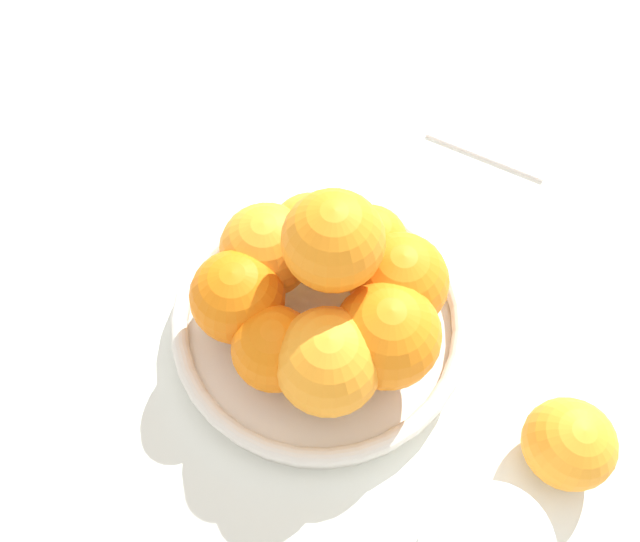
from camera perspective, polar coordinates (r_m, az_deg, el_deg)
The scene contains 5 objects.
ground_plane at distance 0.54m, azimuth 0.00°, elevation -5.21°, with size 4.00×4.00×0.00m, color silver.
fruit_bowl at distance 0.53m, azimuth 0.00°, elevation -4.50°, with size 0.25×0.25×0.03m.
orange_pile at distance 0.48m, azimuth 0.59°, elevation -1.88°, with size 0.20×0.18×0.13m.
stray_orange at distance 0.51m, azimuth 21.78°, elevation -14.45°, with size 0.07×0.07×0.07m, color orange.
napkin_folded at distance 0.71m, azimuth 16.58°, elevation 13.43°, with size 0.13×0.13×0.01m, color white.
Camera 1 is at (-0.18, 0.14, 0.49)m, focal length 35.00 mm.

